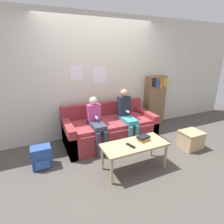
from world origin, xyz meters
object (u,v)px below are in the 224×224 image
(person_right, at_px, (127,115))
(tv_remote, at_px, (131,146))
(coffee_table, at_px, (135,147))
(backpack, at_px, (42,157))
(storage_box, at_px, (191,140))
(couch, at_px, (109,129))
(person_left, at_px, (96,122))
(bookshelf, at_px, (155,101))

(person_right, distance_m, tv_remote, 1.00)
(coffee_table, relative_size, backpack, 2.86)
(coffee_table, xyz_separation_m, person_right, (0.32, 0.85, 0.22))
(person_right, relative_size, storage_box, 2.71)
(couch, xyz_separation_m, person_right, (0.30, -0.20, 0.34))
(person_right, relative_size, backpack, 3.06)
(person_right, bearing_deg, person_left, -178.71)
(storage_box, bearing_deg, backpack, 168.35)
(person_left, distance_m, backpack, 1.12)
(person_right, bearing_deg, backpack, -174.05)
(person_left, bearing_deg, bookshelf, 17.80)
(tv_remote, bearing_deg, bookshelf, 27.29)
(storage_box, xyz_separation_m, backpack, (-2.75, 0.57, 0.00))
(person_right, height_order, storage_box, person_right)
(coffee_table, bearing_deg, backpack, 154.02)
(couch, distance_m, storage_box, 1.66)
(bookshelf, bearing_deg, storage_box, -92.86)
(storage_box, bearing_deg, coffee_table, -175.72)
(person_left, bearing_deg, backpack, -171.09)
(person_left, height_order, storage_box, person_left)
(person_left, height_order, bookshelf, bookshelf)
(bookshelf, bearing_deg, person_left, -162.20)
(backpack, bearing_deg, bookshelf, 14.62)
(person_right, xyz_separation_m, tv_remote, (-0.42, -0.89, -0.15))
(person_left, relative_size, tv_remote, 5.91)
(couch, relative_size, tv_remote, 10.79)
(coffee_table, xyz_separation_m, backpack, (-1.38, 0.67, -0.22))
(couch, bearing_deg, bookshelf, 14.18)
(coffee_table, distance_m, tv_remote, 0.13)
(tv_remote, distance_m, backpack, 1.49)
(coffee_table, height_order, person_left, person_left)
(person_left, bearing_deg, couch, 30.62)
(person_left, xyz_separation_m, person_right, (0.66, 0.01, 0.04))
(couch, height_order, person_right, person_right)
(tv_remote, bearing_deg, person_right, 48.75)
(storage_box, relative_size, backpack, 1.13)
(person_left, height_order, person_right, person_right)
(couch, bearing_deg, backpack, -164.92)
(coffee_table, bearing_deg, couch, 89.11)
(couch, height_order, coffee_table, couch)
(tv_remote, height_order, bookshelf, bookshelf)
(couch, height_order, storage_box, couch)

